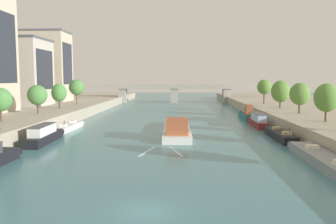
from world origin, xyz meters
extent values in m
plane|color=#42757F|center=(0.00, 0.00, 0.00)|extent=(400.00, 400.00, 0.00)
cube|color=#A89E89|center=(-37.55, 55.00, 1.21)|extent=(36.00, 170.00, 2.42)
cube|color=#A89E89|center=(37.55, 55.00, 1.21)|extent=(36.00, 170.00, 2.42)
cube|color=silver|center=(1.78, 35.19, 0.50)|extent=(4.65, 22.75, 0.99)
cube|color=silver|center=(1.57, 46.88, 0.60)|extent=(4.04, 1.29, 0.86)
cube|color=silver|center=(1.78, 35.19, 1.02)|extent=(4.74, 22.75, 0.06)
cube|color=#9E5133|center=(1.93, 27.48, 2.17)|extent=(3.26, 4.59, 2.23)
cube|color=black|center=(1.89, 29.76, 2.50)|extent=(2.54, 0.08, 0.62)
cube|color=brown|center=(1.74, 37.46, 1.23)|extent=(3.52, 11.85, 0.36)
cylinder|color=#232328|center=(2.55, 28.40, 1.60)|extent=(0.07, 0.07, 1.10)
cube|color=silver|center=(1.86, 19.59, 0.01)|extent=(2.11, 5.84, 0.03)
cube|color=silver|center=(-1.74, 19.52, 0.01)|extent=(1.89, 5.89, 0.03)
cube|color=black|center=(-17.48, 15.83, 0.74)|extent=(2.43, 1.34, 0.98)
cube|color=black|center=(-17.23, 25.05, 0.60)|extent=(2.53, 10.40, 1.20)
cube|color=black|center=(-17.43, 30.56, 0.72)|extent=(2.10, 1.32, 0.97)
cube|color=black|center=(-17.23, 25.05, 1.23)|extent=(2.57, 10.40, 0.06)
cube|color=white|center=(-17.22, 24.53, 1.90)|extent=(2.01, 6.67, 1.27)
cube|color=#4C4C51|center=(-17.22, 24.53, 2.58)|extent=(2.15, 6.87, 0.08)
cylinder|color=#232328|center=(-16.80, 21.97, 1.81)|extent=(0.07, 0.07, 1.10)
cube|color=silver|center=(-17.68, 37.20, 0.46)|extent=(2.28, 10.07, 0.92)
cube|color=silver|center=(-17.57, 42.56, 0.55)|extent=(2.00, 1.24, 0.82)
cube|color=silver|center=(-17.68, 37.20, 0.95)|extent=(2.32, 10.07, 0.06)
cube|color=white|center=(-17.63, 39.41, 1.18)|extent=(1.06, 0.92, 0.40)
cube|color=white|center=(-17.74, 34.39, 1.22)|extent=(1.16, 1.12, 0.48)
cylinder|color=#232328|center=(-17.43, 34.19, 1.53)|extent=(0.07, 0.07, 1.10)
cube|color=gray|center=(17.77, 13.50, 0.52)|extent=(3.05, 15.57, 1.03)
cube|color=gray|center=(17.92, 21.62, 0.62)|extent=(2.66, 1.27, 0.88)
cube|color=gray|center=(17.77, 13.50, 1.06)|extent=(3.11, 15.57, 0.06)
cube|color=beige|center=(17.83, 16.92, 1.29)|extent=(1.41, 0.92, 0.40)
cube|color=black|center=(17.65, 29.03, 0.55)|extent=(2.17, 10.68, 1.10)
cube|color=black|center=(17.62, 34.72, 0.66)|extent=(2.02, 1.24, 0.91)
cube|color=black|center=(17.65, 29.03, 1.13)|extent=(2.21, 10.68, 0.06)
cube|color=tan|center=(17.64, 31.38, 1.36)|extent=(1.06, 0.90, 0.40)
cube|color=tan|center=(17.66, 26.05, 1.40)|extent=(1.17, 1.10, 0.48)
cylinder|color=#232328|center=(17.98, 25.83, 1.71)|extent=(0.07, 0.07, 1.10)
cube|color=maroon|center=(17.30, 42.88, 0.54)|extent=(1.98, 10.28, 1.08)
cube|color=maroon|center=(17.34, 48.36, 0.65)|extent=(1.81, 1.24, 0.90)
cube|color=maroon|center=(17.30, 42.88, 1.11)|extent=(2.02, 10.28, 0.06)
cube|color=#9EBCD6|center=(17.29, 42.37, 1.84)|extent=(1.61, 6.58, 1.41)
cube|color=#4C4C51|center=(17.29, 42.37, 2.59)|extent=(1.72, 6.78, 0.08)
cylinder|color=#232328|center=(17.56, 39.80, 1.69)|extent=(0.07, 0.07, 1.10)
cube|color=#23666B|center=(17.40, 55.37, 0.63)|extent=(2.08, 10.66, 1.27)
cube|color=#23666B|center=(17.54, 61.03, 0.76)|extent=(1.77, 1.30, 1.00)
cube|color=#23666B|center=(17.40, 55.37, 1.30)|extent=(2.12, 10.67, 0.06)
cube|color=#9E5133|center=(17.32, 51.76, 2.44)|extent=(1.42, 2.16, 2.23)
cube|color=black|center=(17.34, 52.83, 2.78)|extent=(1.10, 0.06, 0.62)
cube|color=brown|center=(17.43, 56.43, 1.51)|extent=(1.56, 5.56, 0.36)
cylinder|color=#232328|center=(17.60, 52.18, 1.88)|extent=(0.07, 0.07, 1.10)
cylinder|color=brown|center=(-26.08, 29.90, 3.63)|extent=(0.29, 0.29, 2.42)
ellipsoid|color=#4C8942|center=(-26.08, 29.90, 5.88)|extent=(3.60, 3.60, 3.77)
cylinder|color=brown|center=(-25.30, 42.06, 3.68)|extent=(0.30, 0.30, 2.53)
ellipsoid|color=#4C8942|center=(-25.30, 42.06, 6.02)|extent=(3.76, 3.76, 3.89)
cylinder|color=brown|center=(-25.19, 53.52, 3.63)|extent=(0.35, 0.35, 2.42)
ellipsoid|color=#4C8942|center=(-25.19, 53.52, 5.97)|extent=(3.39, 3.39, 4.12)
cylinder|color=brown|center=(-25.11, 66.31, 4.07)|extent=(0.26, 0.26, 3.31)
ellipsoid|color=#4C8942|center=(-25.11, 66.31, 6.86)|extent=(3.96, 3.96, 4.12)
cylinder|color=brown|center=(25.16, 31.07, 3.71)|extent=(0.32, 0.32, 2.58)
ellipsoid|color=#568438|center=(25.16, 31.07, 6.23)|extent=(3.76, 3.76, 4.47)
cylinder|color=brown|center=(25.43, 43.86, 3.73)|extent=(0.35, 0.35, 2.62)
ellipsoid|color=#568438|center=(25.43, 43.86, 6.22)|extent=(3.85, 3.85, 4.32)
cylinder|color=brown|center=(25.57, 57.09, 3.63)|extent=(0.36, 0.36, 2.42)
ellipsoid|color=#568438|center=(25.57, 57.09, 6.22)|extent=(4.28, 4.28, 5.05)
cylinder|color=brown|center=(24.81, 69.44, 4.13)|extent=(0.34, 0.34, 3.41)
ellipsoid|color=#568438|center=(24.81, 69.44, 6.93)|extent=(3.78, 3.78, 4.00)
cylinder|color=black|center=(-21.49, 20.93, 2.52)|extent=(0.22, 0.22, 0.20)
cube|color=#232833|center=(-32.31, 44.11, 15.30)|extent=(0.04, 8.99, 14.05)
cube|color=#BCB2A8|center=(-38.52, 61.38, 10.55)|extent=(14.21, 12.62, 16.27)
cube|color=#4C515B|center=(-38.52, 61.38, 18.94)|extent=(14.64, 13.00, 0.50)
cube|color=#232833|center=(-31.39, 61.38, 11.37)|extent=(0.04, 10.09, 9.76)
cube|color=beige|center=(-38.52, 77.95, 12.51)|extent=(14.60, 10.13, 20.19)
cube|color=#565B66|center=(-38.52, 77.95, 22.86)|extent=(15.04, 10.43, 0.50)
cube|color=#232833|center=(-31.20, 77.95, 13.52)|extent=(0.04, 8.10, 12.11)
cube|color=#9E998E|center=(0.00, 105.15, 5.64)|extent=(63.11, 4.40, 0.60)
cube|color=#9E998E|center=(0.00, 103.15, 6.39)|extent=(63.11, 0.30, 0.90)
cube|color=#9E998E|center=(0.00, 107.15, 6.39)|extent=(63.11, 0.30, 0.90)
cube|color=#9E998E|center=(-19.55, 105.15, 2.67)|extent=(2.80, 3.60, 5.34)
cube|color=#9E998E|center=(0.00, 105.15, 2.67)|extent=(2.80, 3.60, 5.34)
cube|color=#9E998E|center=(19.55, 105.15, 2.67)|extent=(2.80, 3.60, 5.34)
camera|label=1|loc=(2.50, -22.69, 9.23)|focal=36.38mm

